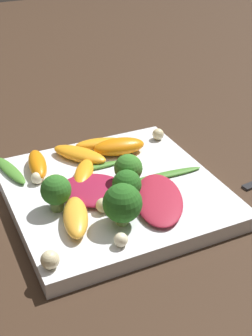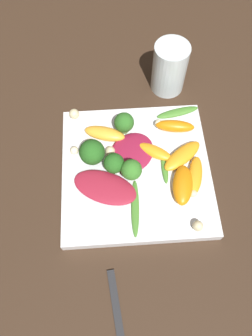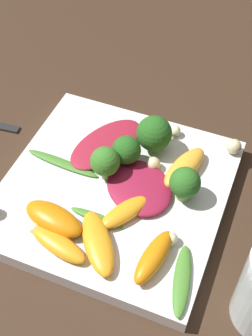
% 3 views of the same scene
% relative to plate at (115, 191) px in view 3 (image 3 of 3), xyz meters
% --- Properties ---
extents(ground_plane, '(2.40, 2.40, 0.00)m').
position_rel_plate_xyz_m(ground_plane, '(0.00, 0.00, -0.01)').
color(ground_plane, '#382619').
extents(plate, '(0.25, 0.25, 0.02)m').
position_rel_plate_xyz_m(plate, '(0.00, 0.00, 0.00)').
color(plate, white).
rests_on(plate, ground_plane).
extents(radicchio_leaf_0, '(0.09, 0.12, 0.01)m').
position_rel_plate_xyz_m(radicchio_leaf_0, '(0.03, -0.05, 0.01)').
color(radicchio_leaf_0, maroon).
rests_on(radicchio_leaf_0, plate).
extents(radicchio_leaf_1, '(0.11, 0.11, 0.01)m').
position_rel_plate_xyz_m(radicchio_leaf_1, '(-0.03, -0.01, 0.02)').
color(radicchio_leaf_1, maroon).
rests_on(radicchio_leaf_1, plate).
extents(orange_segment_0, '(0.03, 0.07, 0.02)m').
position_rel_plate_xyz_m(orange_segment_0, '(-0.07, 0.07, 0.02)').
color(orange_segment_0, orange).
rests_on(orange_segment_0, plate).
extents(orange_segment_1, '(0.05, 0.07, 0.01)m').
position_rel_plate_xyz_m(orange_segment_1, '(-0.03, 0.03, 0.02)').
color(orange_segment_1, orange).
rests_on(orange_segment_1, plate).
extents(orange_segment_2, '(0.07, 0.08, 0.02)m').
position_rel_plate_xyz_m(orange_segment_2, '(-0.02, 0.08, 0.02)').
color(orange_segment_2, orange).
rests_on(orange_segment_2, plate).
extents(orange_segment_3, '(0.05, 0.08, 0.02)m').
position_rel_plate_xyz_m(orange_segment_3, '(-0.07, -0.05, 0.02)').
color(orange_segment_3, '#FCAD33').
rests_on(orange_segment_3, plate).
extents(orange_segment_4, '(0.07, 0.04, 0.01)m').
position_rel_plate_xyz_m(orange_segment_4, '(0.02, 0.10, 0.02)').
color(orange_segment_4, orange).
rests_on(orange_segment_4, plate).
extents(orange_segment_5, '(0.07, 0.04, 0.02)m').
position_rel_plate_xyz_m(orange_segment_5, '(0.04, 0.07, 0.02)').
color(orange_segment_5, orange).
rests_on(orange_segment_5, plate).
extents(broccoli_floret_0, '(0.03, 0.03, 0.04)m').
position_rel_plate_xyz_m(broccoli_floret_0, '(-0.08, -0.02, 0.03)').
color(broccoli_floret_0, '#7A9E51').
rests_on(broccoli_floret_0, plate).
extents(broccoli_floret_1, '(0.03, 0.03, 0.04)m').
position_rel_plate_xyz_m(broccoli_floret_1, '(-0.00, -0.04, 0.03)').
color(broccoli_floret_1, '#7A9E51').
rests_on(broccoli_floret_1, plate).
extents(broccoli_floret_2, '(0.03, 0.03, 0.04)m').
position_rel_plate_xyz_m(broccoli_floret_2, '(0.01, -0.01, 0.04)').
color(broccoli_floret_2, '#7A9E51').
rests_on(broccoli_floret_2, plate).
extents(broccoli_floret_3, '(0.04, 0.04, 0.05)m').
position_rel_plate_xyz_m(broccoli_floret_3, '(-0.02, -0.07, 0.04)').
color(broccoli_floret_3, '#7A9E51').
rests_on(broccoli_floret_3, plate).
extents(arugula_sprig_0, '(0.06, 0.01, 0.00)m').
position_rel_plate_xyz_m(arugula_sprig_0, '(0.00, 0.05, 0.01)').
color(arugula_sprig_0, '#47842D').
rests_on(arugula_sprig_0, plate).
extents(arugula_sprig_1, '(0.03, 0.08, 0.01)m').
position_rel_plate_xyz_m(arugula_sprig_1, '(-0.11, 0.08, 0.01)').
color(arugula_sprig_1, '#47842D').
rests_on(arugula_sprig_1, plate).
extents(arugula_sprig_2, '(0.10, 0.02, 0.00)m').
position_rel_plate_xyz_m(arugula_sprig_2, '(0.07, -0.01, 0.01)').
color(arugula_sprig_2, '#47842D').
rests_on(arugula_sprig_2, plate).
extents(macadamia_nut_0, '(0.02, 0.02, 0.02)m').
position_rel_plate_xyz_m(macadamia_nut_0, '(-0.03, -0.04, 0.02)').
color(macadamia_nut_0, beige).
rests_on(macadamia_nut_0, plate).
extents(macadamia_nut_1, '(0.01, 0.01, 0.01)m').
position_rel_plate_xyz_m(macadamia_nut_1, '(0.05, 0.09, 0.02)').
color(macadamia_nut_1, beige).
rests_on(macadamia_nut_1, plate).
extents(macadamia_nut_2, '(0.02, 0.02, 0.02)m').
position_rel_plate_xyz_m(macadamia_nut_2, '(-0.11, -0.10, 0.02)').
color(macadamia_nut_2, beige).
rests_on(macadamia_nut_2, plate).
extents(macadamia_nut_3, '(0.01, 0.01, 0.01)m').
position_rel_plate_xyz_m(macadamia_nut_3, '(-0.08, 0.05, 0.02)').
color(macadamia_nut_3, beige).
rests_on(macadamia_nut_3, plate).
extents(macadamia_nut_4, '(0.01, 0.01, 0.01)m').
position_rel_plate_xyz_m(macadamia_nut_4, '(-0.04, -0.10, 0.02)').
color(macadamia_nut_4, beige).
rests_on(macadamia_nut_4, plate).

